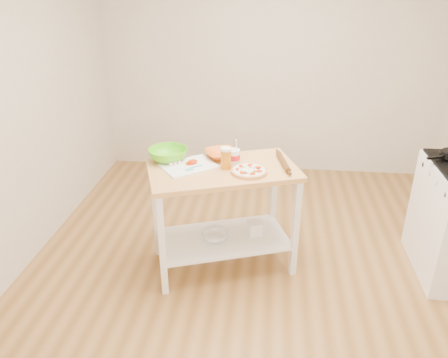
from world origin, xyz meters
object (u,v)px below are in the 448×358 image
object	(u,v)px
shelf_glass_bowl	(215,236)
pizza	(249,171)
spatula	(193,168)
green_bowl	(168,155)
rolling_pin	(283,162)
yogurt_tub	(234,157)
beer_pint	(226,158)
shelf_bin	(255,228)
knife	(175,160)
cutting_board	(188,166)
orange_bowl	(222,154)
prep_island	(223,197)

from	to	relation	value
shelf_glass_bowl	pizza	bearing A→B (deg)	-6.31
spatula	green_bowl	xyz separation A→B (m)	(-0.23, 0.16, 0.03)
rolling_pin	spatula	bearing A→B (deg)	-165.30
spatula	green_bowl	world-z (taller)	green_bowl
yogurt_tub	rolling_pin	distance (m)	0.39
green_bowl	beer_pint	bearing A→B (deg)	-12.65
shelf_bin	knife	bearing A→B (deg)	-178.73
shelf_bin	cutting_board	bearing A→B (deg)	-170.47
beer_pint	green_bowl	bearing A→B (deg)	167.35
pizza	shelf_glass_bowl	bearing A→B (deg)	173.69
spatula	rolling_pin	size ratio (longest dim) A/B	0.34
pizza	shelf_glass_bowl	xyz separation A→B (m)	(-0.27, 0.03, -0.62)
pizza	spatula	size ratio (longest dim) A/B	2.20
beer_pint	rolling_pin	world-z (taller)	beer_pint
cutting_board	rolling_pin	distance (m)	0.75
shelf_glass_bowl	knife	bearing A→B (deg)	161.47
knife	green_bowl	bearing A→B (deg)	104.71
spatula	pizza	bearing A→B (deg)	-36.12
orange_bowl	prep_island	bearing A→B (deg)	-80.53
knife	pizza	bearing A→B (deg)	-61.06
yogurt_tub	knife	bearing A→B (deg)	-177.17
spatula	beer_pint	bearing A→B (deg)	-22.21
beer_pint	prep_island	bearing A→B (deg)	-170.01
pizza	beer_pint	world-z (taller)	beer_pint
spatula	orange_bowl	xyz separation A→B (m)	(0.19, 0.26, 0.02)
green_bowl	beer_pint	world-z (taller)	beer_pint
pizza	knife	xyz separation A→B (m)	(-0.61, 0.14, 0.00)
green_bowl	yogurt_tub	size ratio (longest dim) A/B	1.50
pizza	cutting_board	xyz separation A→B (m)	(-0.48, 0.07, -0.01)
green_bowl	rolling_pin	bearing A→B (deg)	1.05
shelf_bin	pizza	bearing A→B (deg)	-109.76
cutting_board	rolling_pin	size ratio (longest dim) A/B	1.37
pizza	cutting_board	size ratio (longest dim) A/B	0.55
rolling_pin	pizza	bearing A→B (deg)	-143.81
spatula	shelf_glass_bowl	distance (m)	0.64
beer_pint	shelf_glass_bowl	size ratio (longest dim) A/B	0.76
prep_island	pizza	bearing A→B (deg)	-16.51
shelf_glass_bowl	beer_pint	bearing A→B (deg)	21.73
pizza	yogurt_tub	bearing A→B (deg)	128.31
spatula	shelf_glass_bowl	world-z (taller)	spatula
shelf_bin	shelf_glass_bowl	bearing A→B (deg)	-158.80
orange_bowl	shelf_glass_bowl	distance (m)	0.68
green_bowl	rolling_pin	distance (m)	0.93
beer_pint	shelf_glass_bowl	distance (m)	0.70
pizza	shelf_glass_bowl	world-z (taller)	pizza
pizza	knife	size ratio (longest dim) A/B	1.24
cutting_board	beer_pint	distance (m)	0.31
pizza	rolling_pin	bearing A→B (deg)	36.19
spatula	yogurt_tub	size ratio (longest dim) A/B	0.60
knife	beer_pint	size ratio (longest dim) A/B	1.31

